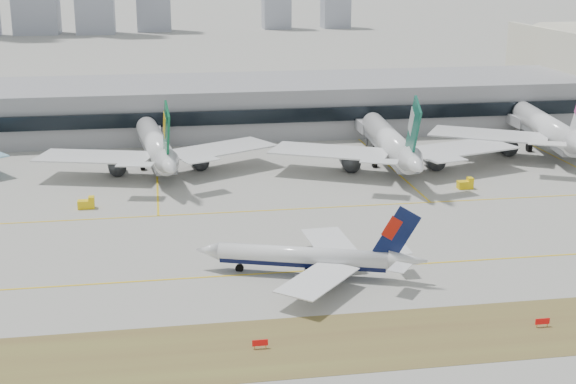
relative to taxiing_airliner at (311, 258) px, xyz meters
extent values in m
plane|color=#A09E96|center=(0.87, 7.18, -3.23)|extent=(3000.00, 3000.00, 0.00)
cube|color=brown|center=(0.87, -24.82, -3.21)|extent=(360.00, 18.00, 0.06)
cube|color=yellow|center=(0.87, 2.18, -3.20)|extent=(360.00, 0.45, 0.04)
cube|color=yellow|center=(0.87, 37.18, -3.20)|extent=(360.00, 0.45, 0.04)
cylinder|color=white|center=(-1.38, 0.47, 0.25)|extent=(28.34, 12.35, 3.16)
cube|color=black|center=(-1.38, 0.47, -0.62)|extent=(27.64, 11.71, 1.42)
cone|color=white|center=(-17.13, 5.87, 0.25)|extent=(5.20, 4.42, 3.16)
cone|color=white|center=(15.31, -5.25, 0.64)|extent=(7.09, 5.07, 3.16)
cube|color=white|center=(4.98, 7.55, -0.23)|extent=(7.96, 15.93, 0.19)
cube|color=white|center=(15.50, -0.97, 0.88)|extent=(2.88, 4.46, 0.13)
cylinder|color=#3F4247|center=(2.50, 5.31, -1.96)|extent=(5.32, 3.80, 2.37)
cube|color=#3F4247|center=(2.50, 5.31, -1.02)|extent=(1.97, 0.87, 1.11)
cube|color=white|center=(-0.70, -9.01, -0.23)|extent=(15.59, 16.43, 0.19)
cube|color=white|center=(12.84, -8.74, 0.88)|extent=(4.90, 5.22, 0.13)
cylinder|color=#3F4247|center=(-1.29, -5.73, -1.96)|extent=(5.32, 3.80, 2.37)
cube|color=#3F4247|center=(-1.29, -5.73, -1.02)|extent=(1.97, 0.87, 1.11)
cube|color=#0A1543|center=(13.41, -4.60, 5.05)|extent=(7.47, 2.80, 9.89)
cube|color=red|center=(12.66, -4.34, 6.11)|extent=(3.45, 1.47, 4.24)
cylinder|color=#3F4247|center=(-11.76, 4.03, -2.28)|extent=(0.38, 0.38, 1.89)
cylinder|color=black|center=(-11.76, 4.03, -2.67)|extent=(1.52, 0.98, 1.42)
cylinder|color=#3F4247|center=(-1.29, -1.73, -2.28)|extent=(0.38, 0.38, 1.89)
cylinder|color=black|center=(-1.29, -1.73, -2.67)|extent=(1.52, 0.98, 1.42)
cylinder|color=#3F4247|center=(0.04, 2.16, -2.28)|extent=(0.38, 0.38, 1.89)
cylinder|color=black|center=(0.04, 2.16, -2.67)|extent=(1.52, 0.98, 1.42)
cylinder|color=white|center=(-25.35, 77.74, 3.08)|extent=(10.49, 43.73, 5.74)
cube|color=slate|center=(-25.35, 77.74, 1.51)|extent=(9.54, 42.77, 2.58)
cone|color=white|center=(-28.11, 102.58, 3.08)|extent=(6.43, 7.22, 5.74)
cone|color=white|center=(-22.42, 51.41, 3.80)|extent=(6.76, 10.21, 5.74)
cube|color=white|center=(-9.26, 73.13, 2.22)|extent=(30.22, 24.17, 0.34)
cube|color=white|center=(-15.21, 54.03, 4.23)|extent=(9.05, 7.15, 0.23)
cylinder|color=#3F4247|center=(-14.71, 75.41, -0.93)|extent=(5.07, 7.66, 4.30)
cube|color=#3F4247|center=(-14.71, 75.41, 0.79)|extent=(0.76, 3.04, 2.01)
cube|color=white|center=(-40.04, 69.71, 2.22)|extent=(29.91, 19.58, 0.34)
cube|color=white|center=(-30.03, 52.38, 4.23)|extent=(8.72, 5.75, 0.23)
cylinder|color=#3F4247|center=(-35.23, 73.13, -0.93)|extent=(5.07, 7.66, 4.30)
cube|color=#3F4247|center=(-35.23, 73.13, 0.79)|extent=(0.76, 3.04, 2.01)
cube|color=#0C5631|center=(-22.76, 54.40, 10.61)|extent=(1.84, 11.98, 15.38)
cube|color=gold|center=(-22.89, 55.60, 12.28)|extent=(1.22, 5.44, 6.58)
cylinder|color=#3F4247|center=(-27.17, 94.12, -1.50)|extent=(0.69, 0.69, 3.44)
cylinder|color=black|center=(-27.17, 94.12, -2.22)|extent=(1.28, 2.68, 2.58)
cylinder|color=#3F4247|center=(-28.92, 76.14, -1.50)|extent=(0.69, 0.69, 3.44)
cylinder|color=black|center=(-28.92, 76.14, -2.22)|extent=(1.28, 2.68, 2.58)
cylinder|color=#3F4247|center=(-21.51, 76.96, -1.50)|extent=(0.69, 0.69, 3.44)
cylinder|color=black|center=(-21.51, 76.96, -2.22)|extent=(1.28, 2.68, 2.58)
cylinder|color=white|center=(34.05, 70.19, 3.40)|extent=(9.45, 45.84, 6.02)
cube|color=slate|center=(34.05, 70.19, 1.74)|extent=(8.48, 44.86, 2.71)
cone|color=white|center=(36.03, 96.35, 3.40)|extent=(6.53, 7.39, 6.02)
cone|color=white|center=(31.94, 42.46, 4.15)|extent=(6.77, 10.54, 6.02)
cube|color=white|center=(49.75, 62.30, 2.49)|extent=(31.55, 21.39, 0.36)
cube|color=white|center=(39.89, 43.76, 4.60)|extent=(9.24, 6.29, 0.24)
cylinder|color=#3F4247|center=(44.57, 65.71, -0.82)|extent=(5.08, 7.91, 4.52)
cube|color=#3F4247|center=(44.57, 65.71, 0.99)|extent=(0.69, 3.19, 2.11)
cube|color=white|center=(17.33, 64.76, 2.49)|extent=(31.78, 24.69, 0.36)
cube|color=white|center=(24.28, 44.94, 4.60)|extent=(9.48, 7.30, 0.24)
cylinder|color=#3F4247|center=(22.96, 67.35, -0.82)|extent=(5.08, 7.91, 4.52)
cube|color=#3F4247|center=(22.96, 67.35, 0.99)|extent=(0.69, 3.19, 2.11)
cube|color=#135745|center=(32.18, 45.61, 11.30)|extent=(1.49, 12.59, 16.15)
cube|color=#ABB2B4|center=(32.28, 46.87, 13.06)|extent=(1.09, 5.71, 6.91)
cylinder|color=#3F4247|center=(35.36, 87.44, -1.42)|extent=(0.72, 0.72, 3.61)
cylinder|color=black|center=(35.36, 87.44, -2.17)|extent=(1.26, 2.78, 2.71)
cylinder|color=#3F4247|center=(30.05, 69.23, -1.42)|extent=(0.72, 0.72, 3.61)
cylinder|color=black|center=(30.05, 69.23, -2.17)|extent=(1.26, 2.78, 2.71)
cylinder|color=#3F4247|center=(37.85, 68.64, -1.42)|extent=(0.72, 0.72, 3.61)
cylinder|color=black|center=(37.85, 68.64, -2.17)|extent=(1.26, 2.78, 2.71)
cylinder|color=white|center=(81.28, 79.59, 3.78)|extent=(13.36, 48.58, 6.37)
cube|color=slate|center=(81.28, 79.59, 2.03)|extent=(12.27, 47.49, 2.87)
cone|color=white|center=(85.34, 107.05, 3.78)|extent=(7.38, 8.21, 6.37)
cube|color=white|center=(63.23, 75.11, 2.83)|extent=(33.47, 27.57, 0.38)
cube|color=white|center=(69.07, 53.67, 5.06)|extent=(10.07, 8.16, 0.25)
cylinder|color=#3F4247|center=(69.37, 77.42, -0.68)|extent=(5.90, 8.64, 4.78)
cube|color=#3F4247|center=(69.37, 77.42, 1.23)|extent=(0.96, 3.38, 2.23)
cylinder|color=#3F4247|center=(83.96, 97.69, -1.31)|extent=(0.76, 0.76, 3.82)
cylinder|color=black|center=(83.96, 97.69, -2.11)|extent=(1.52, 3.00, 2.87)
cylinder|color=#3F4247|center=(76.99, 78.87, -1.31)|extent=(0.76, 0.76, 3.82)
cylinder|color=black|center=(76.99, 78.87, -2.11)|extent=(1.52, 3.00, 2.87)
cylinder|color=#3F4247|center=(85.18, 77.66, -1.31)|extent=(0.76, 0.76, 3.82)
cylinder|color=black|center=(85.18, 77.66, -2.11)|extent=(1.52, 3.00, 2.87)
cube|color=gray|center=(0.87, 122.18, 4.27)|extent=(280.00, 42.00, 15.00)
cube|color=black|center=(0.87, 100.68, 4.72)|extent=(280.00, 1.20, 4.00)
cube|color=silver|center=(110.87, 142.18, 10.87)|extent=(2.00, 57.00, 27.90)
cube|color=red|center=(-11.95, -24.82, -2.33)|extent=(2.20, 0.15, 0.90)
cylinder|color=orange|center=(-12.75, -24.82, -2.98)|extent=(0.10, 0.10, 0.50)
cylinder|color=orange|center=(-11.15, -24.82, -2.98)|extent=(0.10, 0.10, 0.50)
cube|color=red|center=(29.72, -24.82, -2.33)|extent=(2.20, 0.15, 0.90)
cylinder|color=orange|center=(28.92, -24.82, -2.98)|extent=(0.10, 0.10, 0.50)
cylinder|color=orange|center=(30.52, -24.82, -2.98)|extent=(0.10, 0.10, 0.50)
cube|color=yellow|center=(-40.61, 45.05, -2.33)|extent=(3.50, 2.00, 1.80)
cube|color=yellow|center=(-39.41, 45.05, -1.13)|extent=(1.20, 1.80, 1.00)
cylinder|color=black|center=(-41.81, 44.25, -2.88)|extent=(0.70, 0.30, 0.70)
cylinder|color=black|center=(-41.81, 45.85, -2.88)|extent=(0.70, 0.30, 0.70)
cylinder|color=black|center=(-39.41, 44.25, -2.88)|extent=(0.70, 0.30, 0.70)
cylinder|color=black|center=(-39.41, 45.85, -2.88)|extent=(0.70, 0.30, 0.70)
cube|color=yellow|center=(45.62, 46.39, -2.33)|extent=(3.50, 2.00, 1.80)
cube|color=yellow|center=(46.82, 46.39, -1.13)|extent=(1.20, 1.80, 1.00)
cylinder|color=black|center=(44.42, 45.59, -2.88)|extent=(0.70, 0.30, 0.70)
cylinder|color=black|center=(44.42, 47.19, -2.88)|extent=(0.70, 0.30, 0.70)
cylinder|color=black|center=(46.82, 45.59, -2.88)|extent=(0.70, 0.30, 0.70)
cylinder|color=black|center=(46.82, 47.19, -2.88)|extent=(0.70, 0.30, 0.70)
camera|label=1|loc=(-24.42, -124.33, 49.01)|focal=50.00mm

